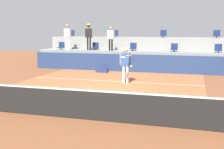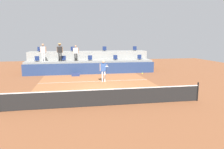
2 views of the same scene
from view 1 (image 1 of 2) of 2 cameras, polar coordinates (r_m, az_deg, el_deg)
name	(u,v)px [view 1 (image 1 of 2)]	position (r m, az deg, el deg)	size (l,w,h in m)	color
ground_plane	(99,91)	(12.51, -2.65, -3.25)	(40.00, 40.00, 0.00)	brown
court_inner_paint	(106,86)	(13.44, -1.28, -2.38)	(9.00, 10.00, 0.01)	#A36038
court_service_line	(114,81)	(14.76, 0.34, -1.34)	(9.00, 0.06, 0.00)	silver
tennis_net	(56,101)	(8.80, -11.10, -5.28)	(10.48, 0.08, 1.07)	black
sponsor_backboard	(129,63)	(18.13, 3.44, 2.29)	(13.00, 0.16, 1.10)	navy
seating_tier_lower	(133,60)	(19.39, 4.29, 2.93)	(13.00, 1.80, 1.25)	gray
seating_tier_upper	(139,52)	(21.11, 5.31, 4.56)	(13.00, 1.80, 2.10)	gray
stadium_chair_lower_far_left	(61,46)	(20.99, -10.11, 5.57)	(0.44, 0.40, 0.52)	#2D2D33
stadium_chair_lower_left	(95,47)	(19.98, -3.38, 5.53)	(0.44, 0.40, 0.52)	#2D2D33
stadium_chair_lower_center	(133,47)	(19.26, 4.22, 5.40)	(0.44, 0.40, 0.52)	#2D2D33
stadium_chair_lower_right	(174,48)	(18.89, 12.29, 5.15)	(0.44, 0.40, 0.52)	#2D2D33
stadium_chair_lower_far_right	(218,49)	(18.90, 20.44, 4.80)	(0.44, 0.40, 0.52)	#2D2D33
stadium_chair_upper_far_left	(71,34)	(22.59, -8.12, 8.00)	(0.44, 0.40, 0.52)	#2D2D33
stadium_chair_upper_left	(115,34)	(21.39, 0.59, 8.05)	(0.44, 0.40, 0.52)	#2D2D33
stadium_chair_upper_right	(163,34)	(20.73, 10.19, 7.88)	(0.44, 0.40, 0.52)	#2D2D33
stadium_chair_upper_far_right	(217,35)	(20.66, 20.16, 7.48)	(0.44, 0.40, 0.52)	#2D2D33
tennis_player	(125,61)	(14.11, 2.70, 2.65)	(0.61, 1.28, 1.78)	white
spectator_leaning_on_rail	(67,34)	(20.31, -8.87, 7.92)	(0.61, 0.27, 1.76)	white
spectator_with_hat	(89,34)	(19.70, -4.64, 8.09)	(0.61, 0.48, 1.80)	black
spectator_in_white	(111,36)	(19.21, -0.26, 7.61)	(0.57, 0.24, 1.59)	black
tennis_ball	(131,66)	(8.53, 3.88, 1.64)	(0.07, 0.07, 0.07)	#CCE033
equipment_bag	(102,70)	(17.81, -2.02, 0.88)	(0.76, 0.28, 0.30)	navy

